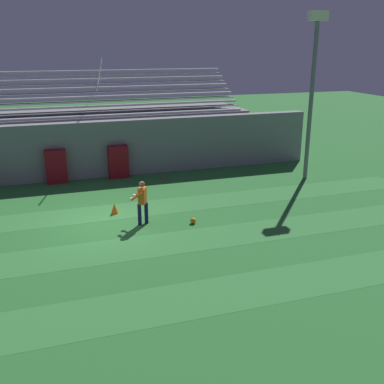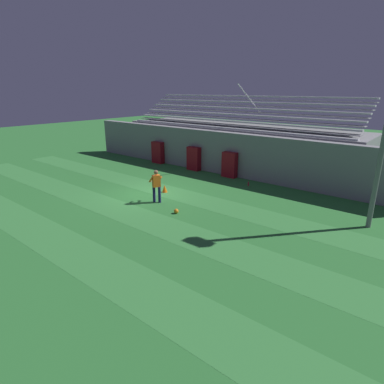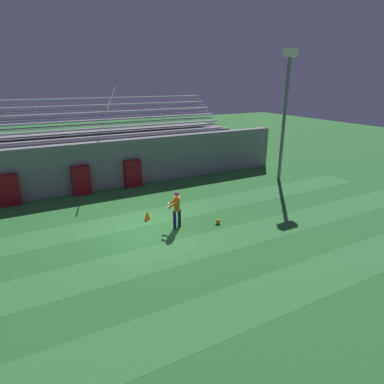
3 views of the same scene
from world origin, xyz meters
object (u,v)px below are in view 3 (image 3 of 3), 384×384
padding_pillar_gate_right (133,174)px  soccer_ball (218,222)px  padding_pillar_gate_left (81,180)px  padding_pillar_far_left (9,190)px  traffic_cone (147,215)px  goalkeeper (176,207)px  floodlight_pole (286,100)px  water_bottle (170,184)px

padding_pillar_gate_right → soccer_ball: 7.18m
padding_pillar_gate_left → padding_pillar_far_left: (-3.57, 0.00, 0.00)m
padding_pillar_gate_left → traffic_cone: 5.42m
soccer_ball → traffic_cone: (-2.63, 1.95, 0.10)m
goalkeeper → padding_pillar_gate_left: bearing=113.7°
floodlight_pole → water_bottle: bearing=163.6°
floodlight_pole → goalkeeper: floodlight_pole is taller
soccer_ball → traffic_cone: 3.28m
padding_pillar_gate_left → padding_pillar_gate_right: 2.98m
soccer_ball → padding_pillar_far_left: bearing=139.7°
padding_pillar_gate_left → soccer_ball: padding_pillar_gate_left is taller
goalkeeper → water_bottle: (2.14, 5.47, -0.83)m
water_bottle → padding_pillar_gate_right: bearing=154.2°
padding_pillar_gate_left → soccer_ball: bearing=-56.3°
padding_pillar_far_left → water_bottle: (8.53, -0.96, -0.69)m
padding_pillar_gate_left → floodlight_pole: (11.82, -2.98, 4.15)m
padding_pillar_far_left → padding_pillar_gate_right: bearing=0.0°
soccer_ball → water_bottle: water_bottle is taller
padding_pillar_gate_left → floodlight_pole: floodlight_pole is taller
goalkeeper → soccer_ball: goalkeeper is taller
padding_pillar_gate_right → floodlight_pole: 10.21m
padding_pillar_far_left → water_bottle: size_ratio=6.78×
padding_pillar_far_left → padding_pillar_gate_left: bearing=0.0°
padding_pillar_gate_right → water_bottle: size_ratio=6.78×
water_bottle → soccer_ball: bearing=-93.2°
padding_pillar_far_left → floodlight_pole: (15.39, -2.98, 4.15)m
floodlight_pole → goalkeeper: size_ratio=4.68×
padding_pillar_gate_left → padding_pillar_gate_right: same height
soccer_ball → padding_pillar_gate_right: bearing=103.3°
padding_pillar_gate_right → water_bottle: 2.31m
water_bottle → goalkeeper: bearing=-111.3°
goalkeeper → water_bottle: size_ratio=6.96×
padding_pillar_gate_left → water_bottle: bearing=-10.9°
padding_pillar_gate_left → goalkeeper: size_ratio=0.97×
padding_pillar_gate_left → soccer_ball: size_ratio=7.40×
padding_pillar_gate_right → padding_pillar_far_left: (-6.55, 0.00, 0.00)m
floodlight_pole → soccer_ball: (-7.20, -3.98, -4.85)m
soccer_ball → floodlight_pole: bearing=28.9°
padding_pillar_gate_left → goalkeeper: (2.83, -6.43, 0.14)m
soccer_ball → water_bottle: 6.00m
padding_pillar_gate_right → padding_pillar_far_left: same height
padding_pillar_gate_left → padding_pillar_far_left: size_ratio=1.00×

